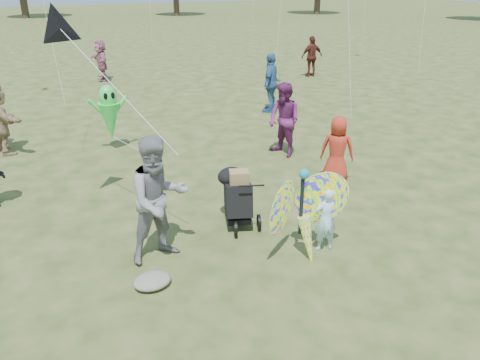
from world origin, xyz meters
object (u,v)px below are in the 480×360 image
object	(u,v)px
crowd_h	(312,57)
butterfly_kite	(304,215)
crowd_a	(337,150)
crowd_j	(101,60)
alien_kite	(110,115)
crowd_c	(271,83)
crowd_e	(284,120)
jogging_stroller	(237,194)
child_girl	(325,220)
adult_man	(159,200)

from	to	relation	value
crowd_h	butterfly_kite	size ratio (longest dim) A/B	1.03
crowd_a	crowd_j	bearing A→B (deg)	-39.69
crowd_a	alien_kite	size ratio (longest dim) A/B	0.86
crowd_c	alien_kite	world-z (taller)	crowd_c
crowd_a	butterfly_kite	bearing A→B (deg)	84.20
crowd_c	crowd_e	size ratio (longest dim) A/B	1.05
crowd_a	alien_kite	distance (m)	5.83
crowd_j	butterfly_kite	world-z (taller)	crowd_j
crowd_c	jogging_stroller	bearing A→B (deg)	12.22
child_girl	crowd_c	bearing A→B (deg)	-106.44
crowd_h	butterfly_kite	distance (m)	15.33
crowd_c	crowd_j	distance (m)	8.79
child_girl	jogging_stroller	size ratio (longest dim) A/B	0.99
crowd_j	jogging_stroller	xyz separation A→B (m)	(-1.08, -14.39, -0.26)
crowd_a	crowd_j	world-z (taller)	crowd_j
child_girl	alien_kite	distance (m)	6.82
adult_man	butterfly_kite	distance (m)	2.29
crowd_j	crowd_h	bearing A→B (deg)	65.62
crowd_j	child_girl	bearing A→B (deg)	-2.03
crowd_e	butterfly_kite	world-z (taller)	crowd_e
adult_man	crowd_e	distance (m)	5.32
child_girl	adult_man	xyz separation A→B (m)	(-2.44, 1.10, 0.47)
crowd_c	crowd_j	size ratio (longest dim) A/B	1.12
adult_man	jogging_stroller	size ratio (longest dim) A/B	1.81
crowd_h	adult_man	bearing A→B (deg)	50.78
crowd_j	crowd_c	bearing A→B (deg)	23.66
jogging_stroller	alien_kite	distance (m)	5.18
crowd_c	alien_kite	bearing A→B (deg)	-28.01
alien_kite	child_girl	bearing A→B (deg)	-74.71
child_girl	crowd_a	distance (m)	2.96
adult_man	crowd_c	xyz separation A→B (m)	(6.36, 6.80, -0.06)
child_girl	alien_kite	size ratio (longest dim) A/B	0.65
jogging_stroller	crowd_a	bearing A→B (deg)	36.40
crowd_j	alien_kite	distance (m)	9.52
crowd_h	crowd_e	bearing A→B (deg)	55.67
butterfly_kite	alien_kite	bearing A→B (deg)	101.61
crowd_c	crowd_h	world-z (taller)	crowd_c
crowd_j	alien_kite	world-z (taller)	crowd_j
crowd_e	crowd_h	bearing A→B (deg)	130.75
crowd_e	alien_kite	distance (m)	4.46
child_girl	jogging_stroller	distance (m)	1.71
crowd_e	jogging_stroller	bearing A→B (deg)	-55.14
crowd_h	jogging_stroller	bearing A→B (deg)	54.10
crowd_e	jogging_stroller	distance (m)	3.85
jogging_stroller	butterfly_kite	world-z (taller)	butterfly_kite
adult_man	child_girl	bearing A→B (deg)	-29.37
child_girl	crowd_j	world-z (taller)	crowd_j
crowd_h	crowd_a	bearing A→B (deg)	62.03
crowd_a	jogging_stroller	world-z (taller)	crowd_a
butterfly_kite	crowd_e	bearing A→B (deg)	60.04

